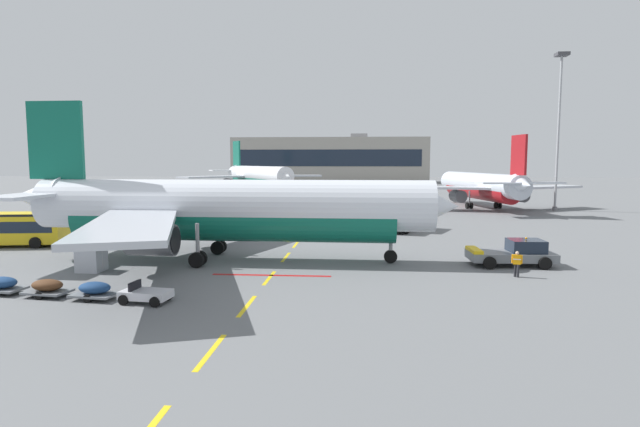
{
  "coord_description": "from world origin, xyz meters",
  "views": [
    {
      "loc": [
        23.95,
        -11.01,
        7.57
      ],
      "look_at": [
        20.24,
        34.52,
        2.89
      ],
      "focal_mm": 28.62,
      "sensor_mm": 36.0,
      "label": 1
    }
  ],
  "objects_px": {
    "ground_crew_worker": "(517,262)",
    "apron_light_mast_far": "(559,113)",
    "airliner_foreground": "(226,209)",
    "uld_cargo_container": "(91,260)",
    "pushback_tug": "(514,253)",
    "fuel_service_truck": "(403,216)",
    "catering_truck": "(57,216)",
    "airliner_mid_left": "(481,186)",
    "baggage_train": "(71,289)",
    "airliner_far_center": "(257,176)"
  },
  "relations": [
    {
      "from": "ground_crew_worker",
      "to": "apron_light_mast_far",
      "type": "distance_m",
      "value": 53.12
    },
    {
      "from": "baggage_train",
      "to": "apron_light_mast_far",
      "type": "relative_size",
      "value": 0.49
    },
    {
      "from": "airliner_far_center",
      "to": "fuel_service_truck",
      "type": "height_order",
      "value": "airliner_far_center"
    },
    {
      "from": "airliner_foreground",
      "to": "pushback_tug",
      "type": "relative_size",
      "value": 5.67
    },
    {
      "from": "ground_crew_worker",
      "to": "uld_cargo_container",
      "type": "bearing_deg",
      "value": -178.85
    },
    {
      "from": "pushback_tug",
      "to": "airliner_far_center",
      "type": "height_order",
      "value": "airliner_far_center"
    },
    {
      "from": "baggage_train",
      "to": "apron_light_mast_far",
      "type": "height_order",
      "value": "apron_light_mast_far"
    },
    {
      "from": "airliner_far_center",
      "to": "ground_crew_worker",
      "type": "bearing_deg",
      "value": -67.63
    },
    {
      "from": "baggage_train",
      "to": "ground_crew_worker",
      "type": "bearing_deg",
      "value": 15.63
    },
    {
      "from": "baggage_train",
      "to": "uld_cargo_container",
      "type": "distance_m",
      "value": 7.23
    },
    {
      "from": "airliner_far_center",
      "to": "catering_truck",
      "type": "xyz_separation_m",
      "value": [
        -8.36,
        -65.88,
        -2.49
      ]
    },
    {
      "from": "airliner_far_center",
      "to": "baggage_train",
      "type": "bearing_deg",
      "value": -84.71
    },
    {
      "from": "fuel_service_truck",
      "to": "pushback_tug",
      "type": "bearing_deg",
      "value": -70.31
    },
    {
      "from": "airliner_foreground",
      "to": "ground_crew_worker",
      "type": "bearing_deg",
      "value": -11.29
    },
    {
      "from": "airliner_foreground",
      "to": "apron_light_mast_far",
      "type": "distance_m",
      "value": 60.02
    },
    {
      "from": "fuel_service_truck",
      "to": "catering_truck",
      "type": "bearing_deg",
      "value": -174.54
    },
    {
      "from": "fuel_service_truck",
      "to": "baggage_train",
      "type": "distance_m",
      "value": 36.02
    },
    {
      "from": "catering_truck",
      "to": "uld_cargo_container",
      "type": "height_order",
      "value": "catering_truck"
    },
    {
      "from": "catering_truck",
      "to": "fuel_service_truck",
      "type": "distance_m",
      "value": 37.69
    },
    {
      "from": "apron_light_mast_far",
      "to": "airliner_mid_left",
      "type": "bearing_deg",
      "value": 161.03
    },
    {
      "from": "pushback_tug",
      "to": "uld_cargo_container",
      "type": "xyz_separation_m",
      "value": [
        -29.71,
        -4.46,
        -0.1
      ]
    },
    {
      "from": "ground_crew_worker",
      "to": "airliner_far_center",
      "type": "bearing_deg",
      "value": 112.37
    },
    {
      "from": "uld_cargo_container",
      "to": "fuel_service_truck",
      "type": "bearing_deg",
      "value": 44.45
    },
    {
      "from": "ground_crew_worker",
      "to": "apron_light_mast_far",
      "type": "xyz_separation_m",
      "value": [
        19.66,
        47.35,
        13.92
      ]
    },
    {
      "from": "pushback_tug",
      "to": "fuel_service_truck",
      "type": "bearing_deg",
      "value": 109.69
    },
    {
      "from": "pushback_tug",
      "to": "airliner_foreground",
      "type": "bearing_deg",
      "value": 179.44
    },
    {
      "from": "airliner_foreground",
      "to": "airliner_far_center",
      "type": "relative_size",
      "value": 1.03
    },
    {
      "from": "airliner_foreground",
      "to": "pushback_tug",
      "type": "xyz_separation_m",
      "value": [
        21.42,
        -0.21,
        -3.05
      ]
    },
    {
      "from": "baggage_train",
      "to": "ground_crew_worker",
      "type": "distance_m",
      "value": 27.26
    },
    {
      "from": "pushback_tug",
      "to": "catering_truck",
      "type": "xyz_separation_m",
      "value": [
        -44.05,
        14.69,
        0.74
      ]
    },
    {
      "from": "catering_truck",
      "to": "ground_crew_worker",
      "type": "bearing_deg",
      "value": -23.29
    },
    {
      "from": "airliner_foreground",
      "to": "uld_cargo_container",
      "type": "distance_m",
      "value": 10.03
    },
    {
      "from": "airliner_mid_left",
      "to": "ground_crew_worker",
      "type": "xyz_separation_m",
      "value": [
        -9.17,
        -50.95,
        -2.65
      ]
    },
    {
      "from": "airliner_foreground",
      "to": "apron_light_mast_far",
      "type": "xyz_separation_m",
      "value": [
        40.15,
        43.26,
        10.95
      ]
    },
    {
      "from": "airliner_far_center",
      "to": "ground_crew_worker",
      "type": "xyz_separation_m",
      "value": [
        34.76,
        -84.45,
        -3.16
      ]
    },
    {
      "from": "airliner_far_center",
      "to": "ground_crew_worker",
      "type": "distance_m",
      "value": 91.37
    },
    {
      "from": "pushback_tug",
      "to": "fuel_service_truck",
      "type": "xyz_separation_m",
      "value": [
        -6.54,
        18.27,
        0.74
      ]
    },
    {
      "from": "ground_crew_worker",
      "to": "uld_cargo_container",
      "type": "height_order",
      "value": "ground_crew_worker"
    },
    {
      "from": "airliner_mid_left",
      "to": "uld_cargo_container",
      "type": "bearing_deg",
      "value": -126.38
    },
    {
      "from": "baggage_train",
      "to": "ground_crew_worker",
      "type": "relative_size",
      "value": 6.83
    },
    {
      "from": "catering_truck",
      "to": "baggage_train",
      "type": "distance_m",
      "value": 30.94
    },
    {
      "from": "airliner_mid_left",
      "to": "airliner_far_center",
      "type": "relative_size",
      "value": 0.94
    },
    {
      "from": "apron_light_mast_far",
      "to": "fuel_service_truck",
      "type": "bearing_deg",
      "value": -135.09
    },
    {
      "from": "pushback_tug",
      "to": "uld_cargo_container",
      "type": "relative_size",
      "value": 3.73
    },
    {
      "from": "pushback_tug",
      "to": "uld_cargo_container",
      "type": "height_order",
      "value": "pushback_tug"
    },
    {
      "from": "baggage_train",
      "to": "uld_cargo_container",
      "type": "bearing_deg",
      "value": 110.5
    },
    {
      "from": "airliner_mid_left",
      "to": "uld_cargo_container",
      "type": "distance_m",
      "value": 64.06
    },
    {
      "from": "airliner_mid_left",
      "to": "baggage_train",
      "type": "relative_size",
      "value": 2.73
    },
    {
      "from": "pushback_tug",
      "to": "airliner_mid_left",
      "type": "xyz_separation_m",
      "value": [
        8.24,
        47.07,
        2.73
      ]
    },
    {
      "from": "airliner_foreground",
      "to": "catering_truck",
      "type": "height_order",
      "value": "airliner_foreground"
    }
  ]
}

